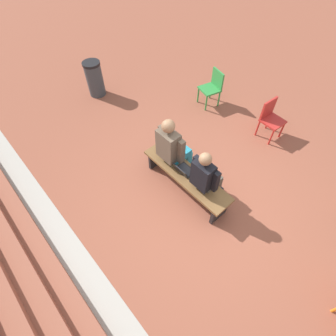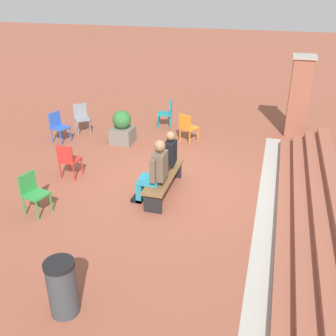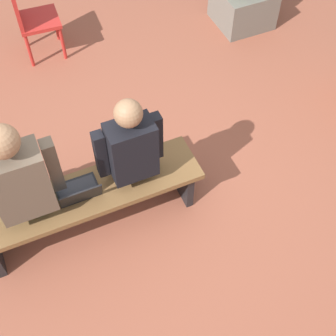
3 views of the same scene
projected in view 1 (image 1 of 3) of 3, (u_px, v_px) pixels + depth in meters
The scene contains 10 objects.
ground_plane at pixel (197, 201), 4.71m from camera, with size 60.00×60.00×0.00m, color brown.
concrete_strip at pixel (82, 268), 3.97m from camera, with size 7.86×0.40×0.01m, color #A8A399.
brick_steps at pixel (13, 312), 3.40m from camera, with size 7.06×1.20×0.60m.
bench at pixel (186, 177), 4.61m from camera, with size 1.80×0.44×0.45m.
person_student at pixel (206, 176), 4.20m from camera, with size 0.51×0.65×1.29m.
person_adult at pixel (173, 147), 4.54m from camera, with size 0.58×0.73×1.40m.
laptop at pixel (183, 170), 4.52m from camera, with size 0.32×0.29×0.21m.
plastic_chair_far_left at pixel (213, 86), 6.12m from camera, with size 0.51×0.51×0.84m.
plastic_chair_by_pillar at pixel (271, 117), 5.43m from camera, with size 0.45×0.45×0.84m.
litter_bin at pixel (95, 79), 6.39m from camera, with size 0.42×0.42×0.86m.
Camera 1 is at (-1.50, 2.04, 4.05)m, focal length 28.00 mm.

